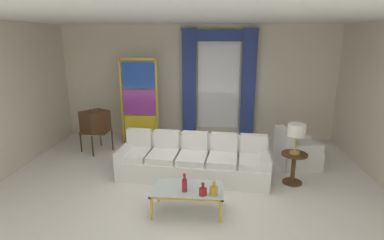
# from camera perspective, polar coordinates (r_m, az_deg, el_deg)

# --- Properties ---
(ground_plane) EXTENTS (16.00, 16.00, 0.00)m
(ground_plane) POSITION_cam_1_polar(r_m,az_deg,el_deg) (5.84, -0.96, -12.32)
(ground_plane) COLOR white
(wall_rear) EXTENTS (8.00, 0.12, 3.00)m
(wall_rear) POSITION_cam_1_polar(r_m,az_deg,el_deg) (8.32, 1.04, 6.87)
(wall_rear) COLOR beige
(wall_rear) RESTS_ON ground
(wall_left) EXTENTS (0.12, 7.00, 3.00)m
(wall_left) POSITION_cam_1_polar(r_m,az_deg,el_deg) (7.21, -30.90, 3.45)
(wall_left) COLOR beige
(wall_left) RESTS_ON ground
(ceiling_slab) EXTENTS (8.00, 7.60, 0.04)m
(ceiling_slab) POSITION_cam_1_polar(r_m,az_deg,el_deg) (5.99, -0.32, 18.25)
(ceiling_slab) COLOR white
(curtained_window) EXTENTS (2.00, 0.17, 2.70)m
(curtained_window) POSITION_cam_1_polar(r_m,az_deg,el_deg) (8.11, 4.95, 8.32)
(curtained_window) COLOR white
(curtained_window) RESTS_ON ground
(couch_white_long) EXTENTS (2.98, 1.15, 0.86)m
(couch_white_long) POSITION_cam_1_polar(r_m,az_deg,el_deg) (6.19, 0.32, -7.55)
(couch_white_long) COLOR white
(couch_white_long) RESTS_ON ground
(coffee_table) EXTENTS (1.12, 0.62, 0.41)m
(coffee_table) POSITION_cam_1_polar(r_m,az_deg,el_deg) (4.95, -0.82, -12.81)
(coffee_table) COLOR silver
(coffee_table) RESTS_ON ground
(bottle_blue_decanter) EXTENTS (0.12, 0.12, 0.20)m
(bottle_blue_decanter) POSITION_cam_1_polar(r_m,az_deg,el_deg) (4.72, 2.03, -12.89)
(bottle_blue_decanter) COLOR maroon
(bottle_blue_decanter) RESTS_ON coffee_table
(bottle_crystal_tall) EXTENTS (0.12, 0.12, 0.23)m
(bottle_crystal_tall) POSITION_cam_1_polar(r_m,az_deg,el_deg) (4.73, 4.02, -12.71)
(bottle_crystal_tall) COLOR gold
(bottle_crystal_tall) RESTS_ON coffee_table
(bottle_amber_squat) EXTENTS (0.08, 0.08, 0.30)m
(bottle_amber_squat) POSITION_cam_1_polar(r_m,az_deg,el_deg) (4.79, -1.39, -11.74)
(bottle_amber_squat) COLOR maroon
(bottle_amber_squat) RESTS_ON coffee_table
(vintage_tv) EXTENTS (0.75, 0.77, 1.35)m
(vintage_tv) POSITION_cam_1_polar(r_m,az_deg,el_deg) (7.72, -17.44, -0.35)
(vintage_tv) COLOR #472D19
(vintage_tv) RESTS_ON ground
(armchair_white) EXTENTS (0.92, 0.91, 0.80)m
(armchair_white) POSITION_cam_1_polar(r_m,az_deg,el_deg) (7.02, 18.41, -5.71)
(armchair_white) COLOR white
(armchair_white) RESTS_ON ground
(stained_glass_divider) EXTENTS (0.95, 0.05, 2.20)m
(stained_glass_divider) POSITION_cam_1_polar(r_m,az_deg,el_deg) (7.90, -9.66, 2.95)
(stained_glass_divider) COLOR gold
(stained_glass_divider) RESTS_ON ground
(peacock_figurine) EXTENTS (0.44, 0.60, 0.50)m
(peacock_figurine) POSITION_cam_1_polar(r_m,az_deg,el_deg) (7.74, -7.39, -3.66)
(peacock_figurine) COLOR beige
(peacock_figurine) RESTS_ON ground
(round_side_table) EXTENTS (0.48, 0.48, 0.59)m
(round_side_table) POSITION_cam_1_polar(r_m,az_deg,el_deg) (6.16, 18.21, -7.98)
(round_side_table) COLOR #472D19
(round_side_table) RESTS_ON ground
(table_lamp_brass) EXTENTS (0.32, 0.32, 0.57)m
(table_lamp_brass) POSITION_cam_1_polar(r_m,az_deg,el_deg) (5.94, 18.73, -1.99)
(table_lamp_brass) COLOR #B29338
(table_lamp_brass) RESTS_ON round_side_table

